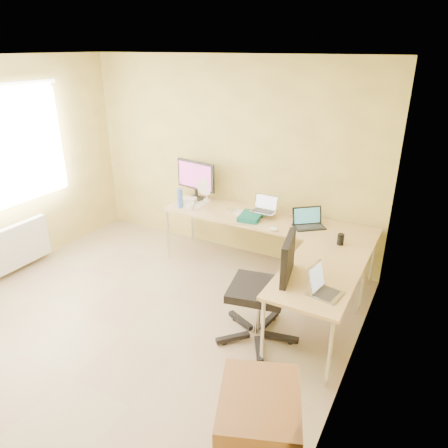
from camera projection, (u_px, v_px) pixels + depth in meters
The scene contains 23 objects.
floor at pixel (125, 332), 4.24m from camera, with size 4.50×4.50×0.00m, color tan.
ceiling at pixel (93, 58), 3.21m from camera, with size 4.50×4.50×0.00m, color white.
wall_back at pixel (229, 159), 5.54m from camera, with size 4.50×4.50×0.00m, color #E3CD6C.
wall_right at pixel (348, 270), 2.81m from camera, with size 4.50×4.50×0.00m, color #E3CD6C.
desk_main at pixel (264, 245), 5.27m from camera, with size 2.65×0.70×0.73m, color tan.
desk_return at pixel (316, 306), 4.04m from camera, with size 0.70×1.30×0.73m, color tan.
monitor at pixel (196, 180), 5.68m from camera, with size 0.62×0.20×0.54m, color black.
book_stack at pixel (251, 216), 5.10m from camera, with size 0.25×0.34×0.06m, color #0E554B.
laptop_center at pixel (264, 204), 5.12m from camera, with size 0.31×0.24×0.20m, color #ABABAB.
laptop_black at pixel (310, 218), 4.83m from camera, with size 0.35×0.26×0.22m, color black.
keyboard at pixel (246, 215), 5.19m from camera, with size 0.42×0.12×0.02m, color silver.
mouse at pixel (274, 229), 4.78m from camera, with size 0.11×0.07×0.04m, color white.
mug at pixel (191, 207), 5.36m from camera, with size 0.10×0.10×0.09m, color white.
cd_stack at pixel (231, 210), 5.33m from camera, with size 0.14×0.14×0.03m, color white.
water_bottle at pixel (180, 198), 5.41m from camera, with size 0.07×0.07×0.26m, color #476FD1.
papers at pixel (195, 205), 5.55m from camera, with size 0.24×0.34×0.01m, color silver.
white_box at pixel (188, 201), 5.60m from camera, with size 0.21×0.15×0.07m, color beige.
desk_fan at pixel (207, 190), 5.65m from camera, with size 0.24×0.24×0.30m, color white.
black_cup at pixel (341, 239), 4.43m from camera, with size 0.07×0.07×0.12m, color black.
laptop_return at pixel (326, 284), 3.52m from camera, with size 0.24×0.31×0.20m, color #9E9DA8.
office_chair at pixel (258, 294), 3.99m from camera, with size 0.69×0.69×1.14m, color black.
cabinet at pixel (258, 445), 2.64m from camera, with size 0.48×0.60×0.83m, color #9A563B.
radiator at pixel (20, 244), 5.31m from camera, with size 0.09×0.80×0.55m, color white.
Camera 1 is at (2.53, -2.56, 2.69)m, focal length 33.44 mm.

